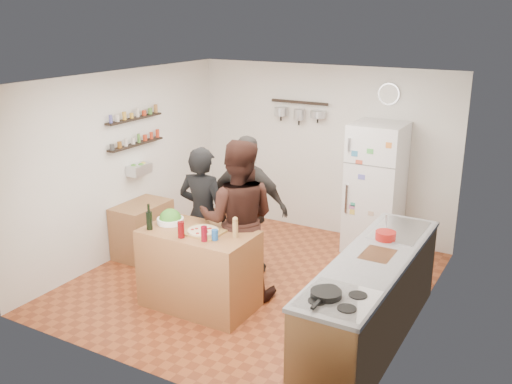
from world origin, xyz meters
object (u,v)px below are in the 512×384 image
Objects in this scene: person_left at (203,216)px; person_center at (238,220)px; fridge at (375,188)px; side_table at (143,229)px; pepper_mill at (235,229)px; prep_island at (199,269)px; person_back at (248,207)px; skillet at (326,294)px; wine_bottle at (149,221)px; counter_run at (371,301)px; wall_clock at (389,94)px; salt_canister at (215,235)px; salad_bowl at (170,221)px; red_bowl at (386,236)px.

person_center is (0.56, -0.11, 0.08)m from person_left.
fridge is 3.25m from side_table.
fridge is (0.72, 2.50, -0.10)m from pepper_mill.
prep_island is 0.69× the size of person_back.
person_back is 6.75× the size of skillet.
side_table is (-1.57, -0.18, -0.54)m from person_back.
pepper_mill reaches higher than skillet.
prep_island is 6.11× the size of wine_bottle.
wine_bottle reaches higher than counter_run.
fridge is 1.29m from wall_clock.
person_center is at bearing 96.67° from salt_canister.
wall_clock is 0.37× the size of side_table.
person_left is 1.31m from side_table.
counter_run is at bearing 4.82° from salad_bowl.
person_center is at bearing 143.51° from skillet.
salad_bowl is at bearing 74.13° from person_left.
prep_island is 2.84m from fridge.
salt_canister reaches higher than salad_bowl.
wine_bottle reaches higher than prep_island.
person_left is at bearing 43.34° from person_back.
person_center reaches higher than counter_run.
person_center is (0.23, 0.46, 0.48)m from prep_island.
red_bowl is at bearing -71.71° from wall_clock.
wine_bottle is 0.95× the size of red_bowl.
wall_clock is at bearing -128.73° from person_left.
person_back is at bearing 65.26° from wine_bottle.
salad_bowl is 1.14× the size of skillet.
person_center is 1.04× the size of person_back.
salad_bowl is 1.42× the size of red_bowl.
wall_clock is at bearing 67.83° from prep_island.
person_center reaches higher than pepper_mill.
person_center is at bearing 31.92° from salad_bowl.
skillet is at bearing -24.52° from side_table.
salad_bowl is 1.65× the size of pepper_mill.
salad_bowl is at bearing -34.49° from side_table.
wall_clock is at bearing -133.75° from person_center.
skillet is at bearing -21.48° from salt_canister.
person_left is 0.91× the size of person_center.
wine_bottle reaches higher than red_bowl.
pepper_mill reaches higher than prep_island.
skillet is at bearing -95.91° from counter_run.
person_left reaches higher than counter_run.
person_center is 1.67m from red_bowl.
side_table is (-2.69, -1.74, -0.54)m from fridge.
red_bowl is (1.42, 0.71, -0.04)m from pepper_mill.
salad_bowl is at bearing 58.65° from person_back.
person_center is at bearing 63.00° from prep_island.
side_table is at bearing 134.82° from wine_bottle.
counter_run is at bearing 10.92° from wine_bottle.
red_bowl is at bearing 26.50° from pepper_mill.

